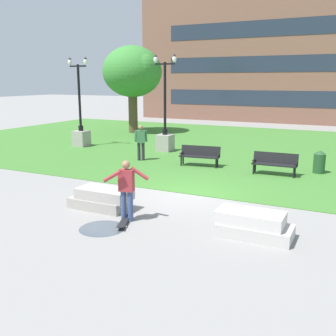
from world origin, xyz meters
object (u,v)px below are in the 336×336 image
(person_bystander_near_lawn, at_px, (141,141))
(person_skateboarder, at_px, (127,187))
(concrete_block_center, at_px, (102,199))
(park_bench_near_left, at_px, (200,155))
(lamp_post_center, at_px, (165,132))
(trash_bin, at_px, (319,162))
(concrete_block_left, at_px, (253,225))
(lamp_post_left, at_px, (81,129))
(skateboard, at_px, (124,222))
(park_bench_near_right, at_px, (275,162))

(person_bystander_near_lawn, bearing_deg, person_skateboarder, -62.63)
(concrete_block_center, bearing_deg, person_bystander_near_lawn, 110.63)
(concrete_block_center, xyz_separation_m, park_bench_near_left, (0.46, 6.89, 0.23))
(park_bench_near_left, relative_size, lamp_post_center, 0.36)
(trash_bin, bearing_deg, concrete_block_center, -124.89)
(concrete_block_left, xyz_separation_m, lamp_post_left, (-12.49, 9.04, 0.74))
(lamp_post_center, bearing_deg, concrete_block_left, -53.03)
(park_bench_near_left, bearing_deg, trash_bin, 10.34)
(person_skateboarder, height_order, lamp_post_left, lamp_post_left)
(concrete_block_center, xyz_separation_m, person_bystander_near_lawn, (-2.57, 6.82, 0.68))
(skateboard, relative_size, person_bystander_near_lawn, 0.60)
(person_skateboarder, xyz_separation_m, person_bystander_near_lawn, (-3.83, 7.39, 0.01))
(park_bench_near_left, relative_size, lamp_post_left, 0.37)
(park_bench_near_left, xyz_separation_m, lamp_post_left, (-8.27, 2.02, 0.51))
(skateboard, height_order, person_bystander_near_lawn, person_bystander_near_lawn)
(park_bench_near_right, distance_m, lamp_post_center, 7.18)
(person_bystander_near_lawn, bearing_deg, concrete_block_center, -69.37)
(concrete_block_center, relative_size, person_skateboarder, 1.12)
(person_skateboarder, relative_size, park_bench_near_left, 0.92)
(person_skateboarder, relative_size, person_bystander_near_lawn, 1.00)
(lamp_post_center, height_order, trash_bin, lamp_post_center)
(concrete_block_center, relative_size, park_bench_near_left, 1.03)
(park_bench_near_left, distance_m, trash_bin, 5.06)
(person_skateboarder, height_order, lamp_post_center, lamp_post_center)
(concrete_block_left, bearing_deg, park_bench_near_left, 120.98)
(person_skateboarder, distance_m, trash_bin, 9.37)
(concrete_block_center, distance_m, lamp_post_center, 10.03)
(concrete_block_center, bearing_deg, trash_bin, 55.11)
(skateboard, bearing_deg, lamp_post_center, 110.93)
(trash_bin, relative_size, person_bystander_near_lawn, 0.56)
(park_bench_near_left, xyz_separation_m, lamp_post_center, (-3.14, 2.74, 0.52))
(concrete_block_left, distance_m, person_skateboarder, 3.50)
(park_bench_near_right, bearing_deg, concrete_block_center, -119.94)
(concrete_block_center, height_order, park_bench_near_right, park_bench_near_right)
(concrete_block_left, bearing_deg, person_skateboarder, -172.62)
(skateboard, xyz_separation_m, lamp_post_left, (-9.16, 9.80, 0.96))
(park_bench_near_right, distance_m, trash_bin, 1.97)
(skateboard, distance_m, lamp_post_left, 13.45)
(concrete_block_left, height_order, person_bystander_near_lawn, person_bystander_near_lawn)
(concrete_block_left, distance_m, skateboard, 3.42)
(park_bench_near_left, bearing_deg, lamp_post_left, 166.29)
(lamp_post_center, relative_size, trash_bin, 5.33)
(concrete_block_left, xyz_separation_m, lamp_post_center, (-7.35, 9.77, 0.75))
(park_bench_near_left, xyz_separation_m, trash_bin, (4.98, 0.91, -0.04))
(person_skateboarder, xyz_separation_m, park_bench_near_right, (2.57, 7.23, -0.44))
(skateboard, distance_m, park_bench_near_right, 7.96)
(person_skateboarder, bearing_deg, park_bench_near_left, 96.16)
(lamp_post_left, bearing_deg, lamp_post_center, 8.03)
(park_bench_near_right, xyz_separation_m, trash_bin, (1.60, 1.14, -0.04))
(park_bench_near_right, relative_size, trash_bin, 1.89)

